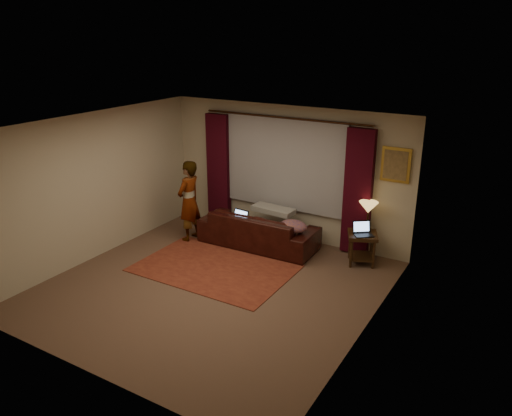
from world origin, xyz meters
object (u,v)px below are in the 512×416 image
(end_table, at_px, (362,248))
(laptop_sofa, at_px, (237,218))
(sofa, at_px, (258,223))
(person, at_px, (189,201))
(tiffany_lamp, at_px, (368,216))
(laptop_table, at_px, (364,229))

(end_table, bearing_deg, laptop_sofa, -168.40)
(sofa, height_order, laptop_sofa, sofa)
(laptop_sofa, bearing_deg, person, -162.96)
(sofa, height_order, end_table, sofa)
(end_table, distance_m, tiffany_lamp, 0.57)
(end_table, relative_size, person, 0.36)
(end_table, xyz_separation_m, person, (-3.26, -0.67, 0.51))
(end_table, relative_size, laptop_table, 1.66)
(person, bearing_deg, laptop_table, 100.03)
(laptop_sofa, distance_m, person, 1.02)
(laptop_sofa, bearing_deg, laptop_table, 14.74)
(sofa, xyz_separation_m, tiffany_lamp, (1.96, 0.42, 0.38))
(person, bearing_deg, laptop_sofa, 101.65)
(laptop_sofa, height_order, laptop_table, laptop_table)
(sofa, xyz_separation_m, laptop_table, (1.99, 0.18, 0.23))
(laptop_sofa, distance_m, end_table, 2.35)
(tiffany_lamp, distance_m, laptop_table, 0.29)
(end_table, relative_size, tiffany_lamp, 1.07)
(sofa, relative_size, person, 1.42)
(tiffany_lamp, xyz_separation_m, laptop_table, (0.03, -0.24, -0.15))
(sofa, distance_m, laptop_sofa, 0.41)
(end_table, height_order, person, person)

